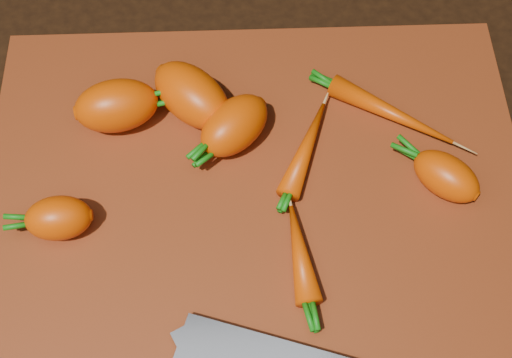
{
  "coord_description": "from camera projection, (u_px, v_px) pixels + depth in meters",
  "views": [
    {
      "loc": [
        -0.01,
        -0.3,
        0.59
      ],
      "look_at": [
        0.0,
        0.01,
        0.03
      ],
      "focal_mm": 50.0,
      "sensor_mm": 36.0,
      "label": 1
    }
  ],
  "objects": [
    {
      "name": "carrot_2",
      "position": [
        192.0,
        95.0,
        0.67
      ],
      "size": [
        0.1,
        0.1,
        0.05
      ],
      "primitive_type": "ellipsoid",
      "rotation": [
        0.0,
        0.0,
        -0.8
      ],
      "color": "#CE4100",
      "rests_on": "cutting_board"
    },
    {
      "name": "carrot_7",
      "position": [
        300.0,
        253.0,
        0.61
      ],
      "size": [
        0.03,
        0.09,
        0.02
      ],
      "primitive_type": "ellipsoid",
      "rotation": [
        0.0,
        0.0,
        1.68
      ],
      "color": "#CE4100",
      "rests_on": "cutting_board"
    },
    {
      "name": "carrot_3",
      "position": [
        234.0,
        125.0,
        0.66
      ],
      "size": [
        0.09,
        0.09,
        0.05
      ],
      "primitive_type": "ellipsoid",
      "rotation": [
        0.0,
        0.0,
        3.92
      ],
      "color": "#CE4100",
      "rests_on": "cutting_board"
    },
    {
      "name": "carrot_0",
      "position": [
        117.0,
        106.0,
        0.67
      ],
      "size": [
        0.09,
        0.06,
        0.05
      ],
      "primitive_type": "ellipsoid",
      "rotation": [
        0.0,
        0.0,
        0.19
      ],
      "color": "#CE4100",
      "rests_on": "cutting_board"
    },
    {
      "name": "carrot_5",
      "position": [
        306.0,
        148.0,
        0.66
      ],
      "size": [
        0.06,
        0.11,
        0.02
      ],
      "primitive_type": "ellipsoid",
      "rotation": [
        0.0,
        0.0,
        1.18
      ],
      "color": "#CE4100",
      "rests_on": "cutting_board"
    },
    {
      "name": "carrot_6",
      "position": [
        391.0,
        113.0,
        0.68
      ],
      "size": [
        0.12,
        0.09,
        0.02
      ],
      "primitive_type": "ellipsoid",
      "rotation": [
        0.0,
        0.0,
        -0.58
      ],
      "color": "#CE4100",
      "rests_on": "cutting_board"
    },
    {
      "name": "carrot_1",
      "position": [
        59.0,
        218.0,
        0.62
      ],
      "size": [
        0.06,
        0.04,
        0.04
      ],
      "primitive_type": "ellipsoid",
      "rotation": [
        0.0,
        0.0,
        3.22
      ],
      "color": "#CE4100",
      "rests_on": "cutting_board"
    },
    {
      "name": "cutting_board",
      "position": [
        256.0,
        201.0,
        0.65
      ],
      "size": [
        0.5,
        0.4,
        0.01
      ],
      "primitive_type": "cube",
      "color": "maroon",
      "rests_on": "ground"
    },
    {
      "name": "ground",
      "position": [
        256.0,
        207.0,
        0.66
      ],
      "size": [
        2.0,
        2.0,
        0.01
      ],
      "primitive_type": "cube",
      "color": "black"
    },
    {
      "name": "carrot_4",
      "position": [
        446.0,
        176.0,
        0.64
      ],
      "size": [
        0.07,
        0.07,
        0.04
      ],
      "primitive_type": "ellipsoid",
      "rotation": [
        0.0,
        0.0,
        2.41
      ],
      "color": "#CE4100",
      "rests_on": "cutting_board"
    }
  ]
}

